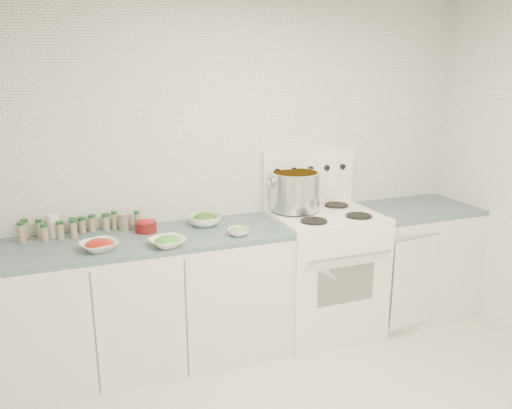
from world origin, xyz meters
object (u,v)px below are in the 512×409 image
stock_pot (295,189)px  bowl_snowpea (168,242)px  stove (323,268)px  bowl_tomato (99,245)px

stock_pot → bowl_snowpea: (-1.03, -0.35, -0.17)m
stove → bowl_tomato: 1.67m
stock_pot → bowl_snowpea: stock_pot is taller
stove → stock_pot: bearing=143.5°
stock_pot → bowl_snowpea: 1.10m
bowl_tomato → bowl_snowpea: (0.40, -0.08, -0.00)m
bowl_tomato → bowl_snowpea: size_ratio=1.03×
stove → bowl_snowpea: size_ratio=5.09×
bowl_tomato → stove: bearing=4.8°
stove → stock_pot: size_ratio=3.50×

